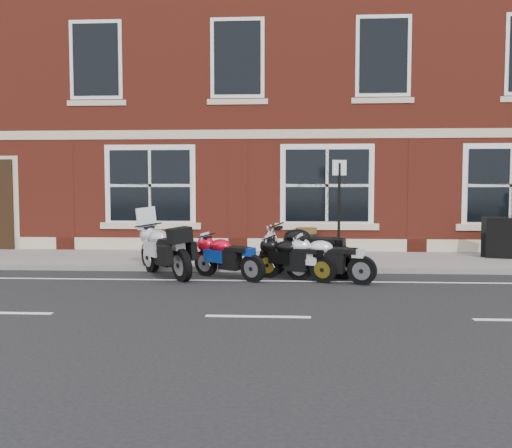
% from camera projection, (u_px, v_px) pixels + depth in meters
% --- Properties ---
extents(ground, '(80.00, 80.00, 0.00)m').
position_uv_depth(ground, '(266.00, 283.00, 11.62)').
color(ground, black).
rests_on(ground, ground).
extents(sidewalk, '(30.00, 3.00, 0.12)m').
position_uv_depth(sidewalk, '(271.00, 260.00, 14.60)').
color(sidewalk, slate).
rests_on(sidewalk, ground).
extents(kerb, '(30.00, 0.16, 0.12)m').
position_uv_depth(kerb, '(269.00, 269.00, 13.03)').
color(kerb, slate).
rests_on(kerb, ground).
extents(pub_building, '(24.00, 12.00, 12.00)m').
position_uv_depth(pub_building, '(278.00, 79.00, 21.66)').
color(pub_building, maroon).
rests_on(pub_building, ground).
extents(moto_touring_silver, '(1.49, 1.88, 1.49)m').
position_uv_depth(moto_touring_silver, '(165.00, 248.00, 12.42)').
color(moto_touring_silver, black).
rests_on(moto_touring_silver, ground).
extents(moto_sport_red, '(1.62, 1.15, 0.84)m').
position_uv_depth(moto_sport_red, '(228.00, 256.00, 12.08)').
color(moto_sport_red, black).
rests_on(moto_sport_red, ground).
extents(moto_sport_black, '(1.69, 0.94, 0.83)m').
position_uv_depth(moto_sport_black, '(294.00, 257.00, 11.92)').
color(moto_sport_black, black).
rests_on(moto_sport_black, ground).
extents(moto_sport_silver, '(1.83, 0.82, 0.86)m').
position_uv_depth(moto_sport_silver, '(329.00, 258.00, 11.64)').
color(moto_sport_silver, black).
rests_on(moto_sport_silver, ground).
extents(moto_naked_black, '(2.15, 1.09, 1.03)m').
position_uv_depth(moto_naked_black, '(306.00, 249.00, 12.41)').
color(moto_naked_black, black).
rests_on(moto_naked_black, ground).
extents(a_board_sign, '(0.73, 0.59, 1.06)m').
position_uv_depth(a_board_sign, '(497.00, 238.00, 14.48)').
color(a_board_sign, black).
rests_on(a_board_sign, sidewalk).
extents(barrel_planter, '(0.62, 0.62, 0.69)m').
position_uv_depth(barrel_planter, '(306.00, 240.00, 15.67)').
color(barrel_planter, '#4D2D14').
rests_on(barrel_planter, sidewalk).
extents(parking_sign, '(0.33, 0.15, 2.43)m').
position_uv_depth(parking_sign, '(339.00, 205.00, 12.96)').
color(parking_sign, black).
rests_on(parking_sign, sidewalk).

